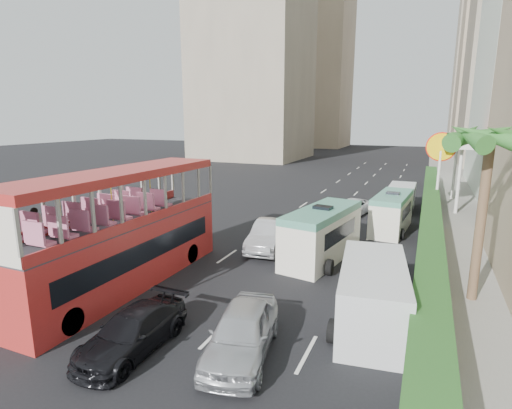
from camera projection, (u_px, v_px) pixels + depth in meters
The scene contains 19 objects.
ground_plane at pixel (251, 310), 15.27m from camera, with size 200.00×200.00×0.00m, color black.
double_decker_bus at pixel (123, 229), 17.05m from camera, with size 2.50×11.00×5.06m, color #B02622.
car_silver_lane_a at pixel (270, 249), 22.42m from camera, with size 1.67×4.79×1.58m, color #B9BCC1.
car_silver_lane_b at pixel (242, 354), 12.38m from camera, with size 1.80×4.48×1.53m, color #B9BCC1.
car_black at pixel (134, 349), 12.65m from camera, with size 1.75×4.30×1.25m, color black.
van_asset at pixel (352, 215), 30.31m from camera, with size 1.94×4.21×1.17m, color silver.
minibus_near at pixel (322, 234), 20.51m from camera, with size 2.01×6.04×2.68m, color silver.
minibus_far at pixel (392, 212), 25.78m from camera, with size 1.82×5.46×2.42m, color silver.
panel_van_near at pixel (373, 295), 14.02m from camera, with size 2.19×5.47×2.19m, color silver.
panel_van_far at pixel (401, 198), 31.87m from camera, with size 1.93×4.83×1.93m, color silver.
sidewalk at pixel (465, 203), 34.21m from camera, with size 6.00×120.00×0.18m, color #99968C.
kerb_wall at pixel (430, 223), 25.29m from camera, with size 0.30×44.00×1.00m, color silver.
hedge at pixel (431, 210), 25.12m from camera, with size 1.10×44.00×0.70m, color #2D6626.
palm_tree at pixel (481, 220), 15.13m from camera, with size 0.36×0.36×6.40m, color brown.
shell_station at pixel (485, 176), 31.47m from camera, with size 6.50×8.00×5.50m, color silver.
tower_far_a at pixel (501, 40), 77.65m from camera, with size 14.00×14.00×44.00m, color tan.
tower_far_b at pixel (486, 65), 97.82m from camera, with size 14.00×14.00×40.00m, color gray.
tower_left_a at pixel (253, 6), 68.42m from camera, with size 18.00×18.00×52.00m, color gray.
tower_left_b at pixel (317, 54), 99.70m from camera, with size 16.00×16.00×46.00m, color tan.
Camera 1 is at (5.75, -12.84, 7.17)m, focal length 28.00 mm.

